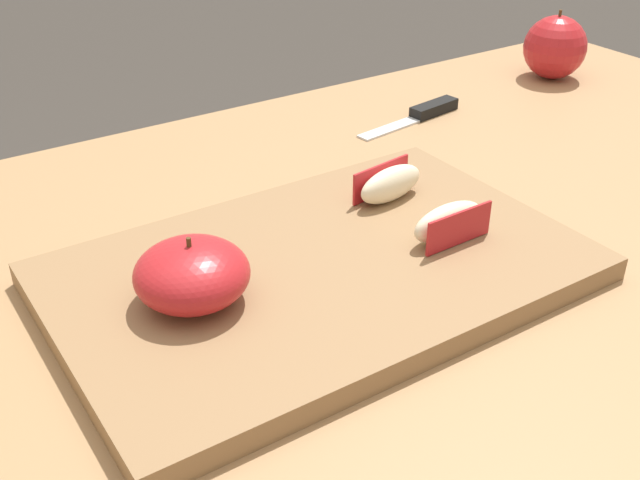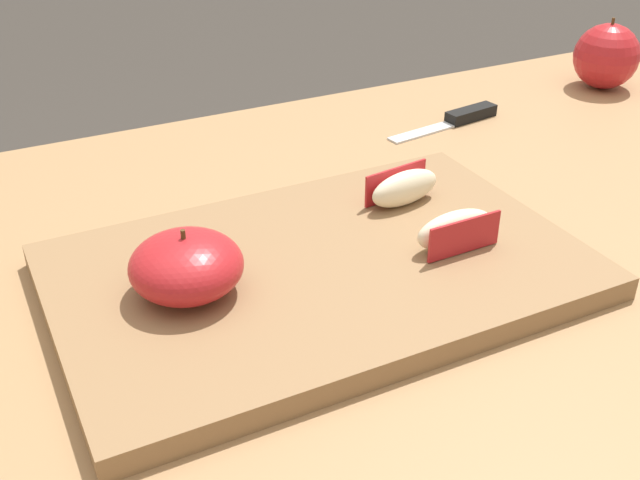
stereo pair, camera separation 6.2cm
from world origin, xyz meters
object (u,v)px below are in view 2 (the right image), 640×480
(apple_wedge_back, at_px, (456,230))
(apple_half_skin_up, at_px, (186,266))
(apple_wedge_middle, at_px, (404,188))
(cutting_board, at_px, (320,271))
(paring_knife, at_px, (463,117))
(whole_apple_crimson, at_px, (606,56))

(apple_wedge_back, bearing_deg, apple_half_skin_up, 170.82)
(apple_wedge_middle, height_order, apple_wedge_back, same)
(cutting_board, xyz_separation_m, apple_wedge_back, (0.11, -0.03, 0.03))
(cutting_board, relative_size, paring_knife, 2.65)
(apple_half_skin_up, height_order, paring_knife, apple_half_skin_up)
(paring_knife, bearing_deg, apple_wedge_middle, -137.80)
(paring_knife, xyz_separation_m, whole_apple_crimson, (0.24, 0.02, 0.04))
(apple_wedge_back, height_order, paring_knife, apple_wedge_back)
(cutting_board, xyz_separation_m, apple_half_skin_up, (-0.11, 0.01, 0.03))
(apple_half_skin_up, distance_m, whole_apple_crimson, 0.71)
(cutting_board, bearing_deg, apple_half_skin_up, 177.16)
(paring_knife, bearing_deg, apple_half_skin_up, -151.34)
(cutting_board, xyz_separation_m, whole_apple_crimson, (0.56, 0.26, 0.03))
(cutting_board, bearing_deg, apple_wedge_back, -15.22)
(apple_half_skin_up, height_order, apple_wedge_back, apple_half_skin_up)
(paring_knife, relative_size, whole_apple_crimson, 1.71)
(apple_wedge_middle, height_order, paring_knife, apple_wedge_middle)
(apple_half_skin_up, distance_m, paring_knife, 0.49)
(apple_half_skin_up, relative_size, whole_apple_crimson, 0.92)
(apple_half_skin_up, xyz_separation_m, whole_apple_crimson, (0.67, 0.25, -0.00))
(cutting_board, relative_size, apple_wedge_middle, 5.60)
(apple_wedge_back, xyz_separation_m, paring_knife, (0.20, 0.27, -0.03))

